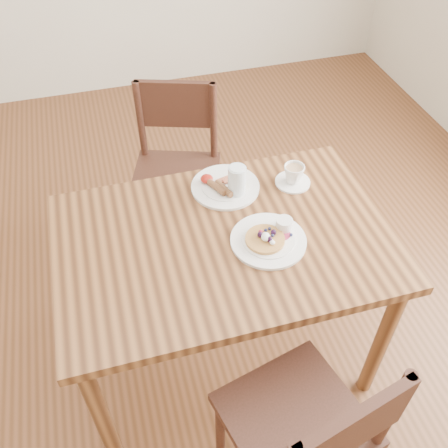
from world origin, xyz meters
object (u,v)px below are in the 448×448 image
(chair_far, at_px, (176,166))
(dining_table, at_px, (224,256))
(breakfast_plate, at_px, (224,186))
(teacup_saucer, at_px, (293,176))
(water_glass, at_px, (237,182))
(pancake_plate, at_px, (269,238))
(chair_near, at_px, (307,429))

(chair_far, bearing_deg, dining_table, 110.70)
(breakfast_plate, bearing_deg, teacup_saucer, -8.99)
(water_glass, bearing_deg, dining_table, -117.80)
(chair_far, distance_m, pancake_plate, 0.89)
(chair_near, xyz_separation_m, chair_far, (-0.12, 1.40, 0.00))
(pancake_plate, bearing_deg, dining_table, 158.96)
(chair_near, relative_size, water_glass, 6.70)
(chair_far, xyz_separation_m, water_glass, (0.14, -0.56, 0.32))
(pancake_plate, height_order, breakfast_plate, pancake_plate)
(breakfast_plate, bearing_deg, water_glass, -53.80)
(dining_table, relative_size, breakfast_plate, 4.44)
(dining_table, xyz_separation_m, chair_far, (-0.03, 0.77, -0.16))
(chair_near, relative_size, breakfast_plate, 3.26)
(chair_near, relative_size, teacup_saucer, 6.29)
(chair_far, bearing_deg, breakfast_plate, 119.99)
(chair_near, xyz_separation_m, teacup_saucer, (0.26, 0.84, 0.29))
(breakfast_plate, height_order, teacup_saucer, teacup_saucer)
(chair_near, bearing_deg, chair_far, 81.23)
(chair_far, height_order, breakfast_plate, chair_far)
(pancake_plate, bearing_deg, water_glass, 98.48)
(dining_table, bearing_deg, water_glass, 62.20)
(chair_far, height_order, teacup_saucer, chair_far)
(dining_table, height_order, pancake_plate, pancake_plate)
(chair_far, relative_size, pancake_plate, 3.26)
(dining_table, height_order, breakfast_plate, breakfast_plate)
(chair_near, relative_size, pancake_plate, 3.26)
(chair_near, height_order, pancake_plate, chair_near)
(breakfast_plate, bearing_deg, chair_far, 101.36)
(chair_near, bearing_deg, breakfast_plate, 77.41)
(chair_near, xyz_separation_m, pancake_plate, (0.06, 0.57, 0.27))
(chair_far, distance_m, teacup_saucer, 0.73)
(pancake_plate, xyz_separation_m, breakfast_plate, (-0.08, 0.32, -0.00))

